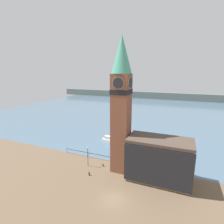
% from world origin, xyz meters
% --- Properties ---
extents(ground_plane, '(160.00, 160.00, 0.00)m').
position_xyz_m(ground_plane, '(0.00, 0.00, 0.00)').
color(ground_plane, brown).
extents(water, '(160.00, 120.00, 0.00)m').
position_xyz_m(water, '(0.00, 70.98, -0.00)').
color(water, slate).
rests_on(water, ground_plane).
extents(far_shoreline, '(180.00, 3.00, 5.00)m').
position_xyz_m(far_shoreline, '(0.00, 110.98, 2.50)').
color(far_shoreline, slate).
rests_on(far_shoreline, water).
extents(pier_railing, '(12.45, 0.08, 1.09)m').
position_xyz_m(pier_railing, '(-10.84, 10.73, 0.96)').
color(pier_railing, '#232328').
rests_on(pier_railing, ground_plane).
extents(clock_tower, '(3.74, 3.74, 25.91)m').
position_xyz_m(clock_tower, '(-1.98, 8.55, 13.79)').
color(clock_tower, brown).
rests_on(clock_tower, ground_plane).
extents(pier_building, '(11.38, 5.82, 7.96)m').
position_xyz_m(pier_building, '(5.59, 7.88, 4.00)').
color(pier_building, '#9E754C').
rests_on(pier_building, ground_plane).
extents(boat_near, '(6.31, 2.39, 1.76)m').
position_xyz_m(boat_near, '(-9.02, 20.83, 0.64)').
color(boat_near, silver).
rests_on(boat_near, water).
extents(mooring_bollard_near, '(0.27, 0.27, 0.61)m').
position_xyz_m(mooring_bollard_near, '(-5.83, 8.27, 0.33)').
color(mooring_bollard_near, '#2D2D33').
rests_on(mooring_bollard_near, ground_plane).
extents(mooring_bollard_far, '(0.28, 0.28, 0.72)m').
position_xyz_m(mooring_bollard_far, '(-6.87, 4.23, 0.39)').
color(mooring_bollard_far, '#2D2D33').
rests_on(mooring_bollard_far, ground_plane).
extents(lamp_post, '(0.32, 0.32, 4.37)m').
position_xyz_m(lamp_post, '(-8.78, 7.14, 3.01)').
color(lamp_post, '#2D2D33').
rests_on(lamp_post, ground_plane).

